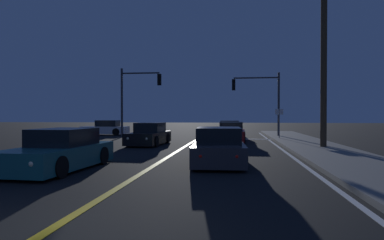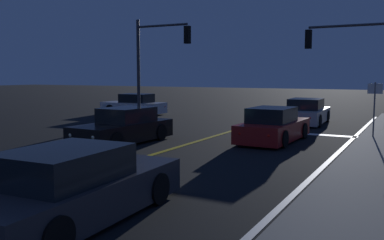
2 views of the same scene
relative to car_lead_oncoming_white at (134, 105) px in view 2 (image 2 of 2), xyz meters
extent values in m
cube|color=gold|center=(8.93, -14.04, -0.57)|extent=(0.20, 38.97, 0.01)
cube|color=white|center=(14.18, -14.04, -0.57)|extent=(0.16, 38.97, 0.01)
cube|color=white|center=(11.68, -4.08, -0.57)|extent=(5.50, 0.50, 0.01)
cube|color=silver|center=(-0.06, 0.00, -0.14)|extent=(4.20, 1.89, 0.68)
cube|color=black|center=(0.19, 0.01, 0.46)|extent=(1.96, 1.56, 0.60)
cylinder|color=black|center=(-1.31, -0.86, -0.26)|extent=(0.65, 0.25, 0.64)
cylinder|color=black|center=(-1.37, 0.75, -0.26)|extent=(0.65, 0.25, 0.64)
cylinder|color=black|center=(1.25, -0.75, -0.26)|extent=(0.65, 0.25, 0.64)
cylinder|color=black|center=(1.19, 0.85, -0.26)|extent=(0.65, 0.25, 0.64)
sphere|color=#FFF4CC|center=(-2.04, -0.62, -0.06)|extent=(0.18, 0.18, 0.18)
sphere|color=#FFF4CC|center=(-2.08, 0.45, -0.06)|extent=(0.18, 0.18, 0.18)
sphere|color=red|center=(1.98, -0.46, -0.06)|extent=(0.14, 0.14, 0.14)
sphere|color=red|center=(1.93, 0.61, -0.06)|extent=(0.14, 0.14, 0.14)
cube|color=black|center=(6.60, -9.83, -0.14)|extent=(1.92, 4.38, 0.68)
cube|color=black|center=(6.61, -9.58, 0.46)|extent=(1.57, 2.05, 0.60)
cylinder|color=black|center=(7.33, -11.20, -0.26)|extent=(0.25, 0.65, 0.64)
cylinder|color=black|center=(5.73, -11.13, -0.26)|extent=(0.25, 0.65, 0.64)
cylinder|color=black|center=(7.46, -8.54, -0.26)|extent=(0.25, 0.65, 0.64)
cylinder|color=black|center=(5.86, -8.47, -0.26)|extent=(0.25, 0.65, 0.64)
sphere|color=#FFF4CC|center=(7.03, -11.95, -0.06)|extent=(0.18, 0.18, 0.18)
sphere|color=#FFF4CC|center=(5.96, -11.89, -0.06)|extent=(0.18, 0.18, 0.18)
sphere|color=red|center=(7.23, -7.76, -0.06)|extent=(0.14, 0.14, 0.14)
sphere|color=red|center=(6.16, -7.71, -0.06)|extent=(0.14, 0.14, 0.14)
cube|color=#B2B5BA|center=(11.24, -0.05, -0.14)|extent=(2.01, 4.44, 0.68)
cube|color=black|center=(11.25, -0.31, 0.46)|extent=(1.65, 2.07, 0.60)
cylinder|color=black|center=(10.33, 1.26, -0.26)|extent=(0.25, 0.65, 0.64)
cylinder|color=black|center=(12.03, 1.34, -0.26)|extent=(0.25, 0.65, 0.64)
cylinder|color=black|center=(10.45, -1.44, -0.26)|extent=(0.25, 0.65, 0.64)
cylinder|color=black|center=(12.15, -1.37, -0.26)|extent=(0.25, 0.65, 0.64)
sphere|color=#FFF4CC|center=(10.59, 2.04, -0.06)|extent=(0.18, 0.18, 0.18)
sphere|color=#FFF4CC|center=(11.71, 2.09, -0.06)|extent=(0.18, 0.18, 0.18)
sphere|color=red|center=(10.77, -2.21, -0.06)|extent=(0.14, 0.14, 0.14)
sphere|color=red|center=(11.90, -2.16, -0.06)|extent=(0.14, 0.14, 0.14)
cube|color=#2D2D33|center=(11.16, -17.14, -0.14)|extent=(2.00, 4.67, 0.68)
cube|color=black|center=(11.17, -17.41, 0.46)|extent=(1.63, 2.18, 0.60)
cylinder|color=black|center=(10.26, -15.75, -0.26)|extent=(0.25, 0.65, 0.64)
cylinder|color=black|center=(11.93, -15.68, -0.26)|extent=(0.25, 0.65, 0.64)
cylinder|color=black|center=(12.06, -18.52, -0.26)|extent=(0.25, 0.65, 0.64)
sphere|color=#FFF4CC|center=(10.51, -14.92, -0.06)|extent=(0.18, 0.18, 0.18)
sphere|color=#FFF4CC|center=(11.62, -14.88, -0.06)|extent=(0.18, 0.18, 0.18)
cube|color=maroon|center=(11.53, -6.70, -0.14)|extent=(1.83, 4.25, 0.68)
cube|color=black|center=(11.52, -6.96, 0.46)|extent=(1.53, 1.97, 0.60)
cylinder|color=black|center=(10.76, -5.38, -0.26)|extent=(0.24, 0.65, 0.64)
cylinder|color=black|center=(12.36, -5.42, -0.26)|extent=(0.24, 0.65, 0.64)
cylinder|color=black|center=(10.70, -7.99, -0.26)|extent=(0.24, 0.65, 0.64)
cylinder|color=black|center=(12.30, -8.03, -0.26)|extent=(0.24, 0.65, 0.64)
sphere|color=#FFF4CC|center=(11.05, -4.65, -0.06)|extent=(0.18, 0.18, 0.18)
sphere|color=#FFF4CC|center=(12.11, -4.67, -0.06)|extent=(0.18, 0.18, 0.18)
sphere|color=red|center=(10.94, -8.75, -0.06)|extent=(0.14, 0.14, 0.14)
sphere|color=red|center=(12.01, -8.77, -0.06)|extent=(0.14, 0.14, 0.14)
cylinder|color=#38383D|center=(13.43, -1.78, 4.26)|extent=(3.60, 0.12, 0.12)
cube|color=black|center=(11.63, -1.78, 3.71)|extent=(0.28, 0.28, 0.90)
sphere|color=red|center=(11.63, -1.78, 3.98)|extent=(0.22, 0.22, 0.22)
sphere|color=#4C2D05|center=(11.63, -1.78, 3.71)|extent=(0.22, 0.22, 0.22)
sphere|color=#0A3814|center=(11.63, -1.78, 3.44)|extent=(0.22, 0.22, 0.22)
cylinder|color=#38383D|center=(2.63, -3.18, 2.22)|extent=(0.18, 0.18, 5.59)
cylinder|color=#38383D|center=(4.18, -3.18, 4.61)|extent=(3.11, 0.12, 0.12)
cube|color=black|center=(5.74, -3.18, 4.06)|extent=(0.28, 0.28, 0.90)
sphere|color=red|center=(5.74, -3.18, 4.33)|extent=(0.22, 0.22, 0.22)
sphere|color=#4C2D05|center=(5.74, -3.18, 4.06)|extent=(0.22, 0.22, 0.22)
sphere|color=#0A3814|center=(5.74, -3.18, 3.79)|extent=(0.22, 0.22, 0.22)
cylinder|color=slate|center=(14.93, -4.58, 0.57)|extent=(0.06, 0.06, 2.30)
cube|color=white|center=(14.93, -4.58, 1.47)|extent=(0.56, 0.08, 0.40)
camera|label=1|loc=(11.77, -29.83, 1.19)|focal=31.84mm
camera|label=2|loc=(16.49, -22.68, 2.02)|focal=39.71mm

